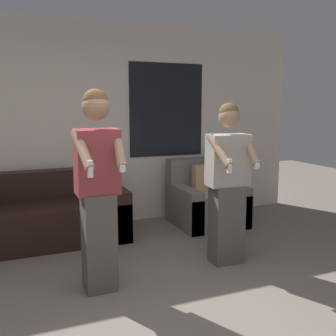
{
  "coord_description": "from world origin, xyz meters",
  "views": [
    {
      "loc": [
        -0.91,
        -2.32,
        1.61
      ],
      "look_at": [
        0.47,
        0.99,
        1.04
      ],
      "focal_mm": 42.0,
      "sensor_mm": 36.0,
      "label": 1
    }
  ],
  "objects_px": {
    "person_left": "(98,188)",
    "person_right": "(228,184)",
    "couch": "(48,217)",
    "armchair": "(206,202)"
  },
  "relations": [
    {
      "from": "person_left",
      "to": "person_right",
      "type": "distance_m",
      "value": 1.35
    },
    {
      "from": "couch",
      "to": "armchair",
      "type": "relative_size",
      "value": 2.06
    },
    {
      "from": "person_left",
      "to": "armchair",
      "type": "bearing_deg",
      "value": 37.9
    },
    {
      "from": "couch",
      "to": "person_right",
      "type": "xyz_separation_m",
      "value": [
        1.64,
        -1.38,
        0.53
      ]
    },
    {
      "from": "armchair",
      "to": "couch",
      "type": "bearing_deg",
      "value": 177.47
    },
    {
      "from": "couch",
      "to": "person_right",
      "type": "height_order",
      "value": "person_right"
    },
    {
      "from": "couch",
      "to": "person_left",
      "type": "bearing_deg",
      "value": -79.03
    },
    {
      "from": "armchair",
      "to": "person_left",
      "type": "height_order",
      "value": "person_left"
    },
    {
      "from": "armchair",
      "to": "person_right",
      "type": "relative_size",
      "value": 0.54
    },
    {
      "from": "couch",
      "to": "person_left",
      "type": "height_order",
      "value": "person_left"
    }
  ]
}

